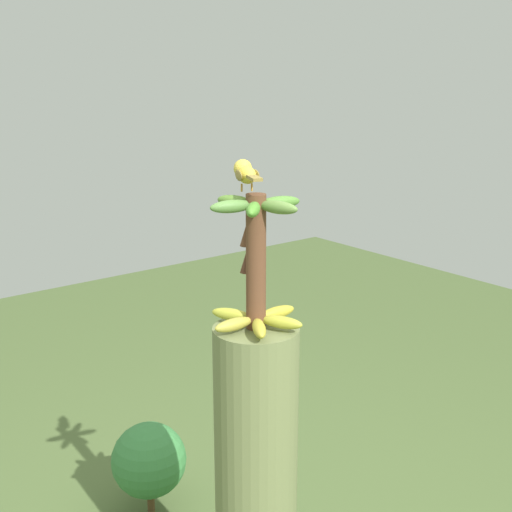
% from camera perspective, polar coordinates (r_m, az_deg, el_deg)
% --- Properties ---
extents(banana_tree, '(0.23, 0.23, 1.10)m').
position_cam_1_polar(banana_tree, '(2.01, 0.00, -21.02)').
color(banana_tree, olive).
rests_on(banana_tree, ground).
extents(banana_bunch, '(0.25, 0.26, 0.36)m').
position_cam_1_polar(banana_bunch, '(1.68, -0.05, -0.52)').
color(banana_bunch, brown).
rests_on(banana_bunch, banana_tree).
extents(perched_bird, '(0.18, 0.09, 0.08)m').
position_cam_1_polar(perched_bird, '(1.69, -0.92, 7.31)').
color(perched_bird, '#C68933').
rests_on(perched_bird, banana_bunch).
extents(tropical_shrub, '(0.30, 0.30, 0.40)m').
position_cam_1_polar(tropical_shrub, '(2.78, -9.37, -17.24)').
color(tropical_shrub, brown).
rests_on(tropical_shrub, ground).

